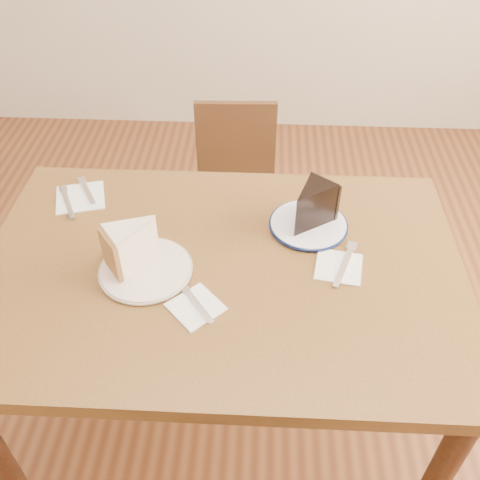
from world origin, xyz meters
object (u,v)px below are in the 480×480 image
plate_cream (146,270)px  chair_far (236,192)px  carrot_cake (136,245)px  plate_navy (308,225)px  chocolate_cake (309,209)px  table (222,293)px

plate_cream → chair_far: bearing=77.4°
carrot_cake → chair_far: bearing=128.4°
plate_cream → carrot_cake: bearing=133.6°
plate_navy → chocolate_cake: (-0.00, -0.01, 0.06)m
carrot_cake → chocolate_cake: carrot_cake is taller
table → plate_cream: size_ratio=5.50×
table → plate_navy: plate_navy is taller
plate_cream → table: bearing=8.8°
table → chair_far: bearing=90.6°
plate_cream → chocolate_cake: bearing=24.4°
table → carrot_cake: (-0.20, -0.01, 0.16)m
table → plate_navy: bearing=36.0°
plate_cream → carrot_cake: carrot_cake is taller
table → chocolate_cake: (0.22, 0.15, 0.16)m
chair_far → carrot_cake: bearing=73.3°
plate_cream → plate_navy: size_ratio=1.09×
plate_navy → carrot_cake: (-0.43, -0.17, 0.06)m
table → plate_cream: bearing=-171.2°
table → chair_far: 0.78m
plate_cream → chocolate_cake: (0.40, 0.18, 0.06)m
chair_far → chocolate_cake: 0.75m
chair_far → chocolate_cake: size_ratio=5.92×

